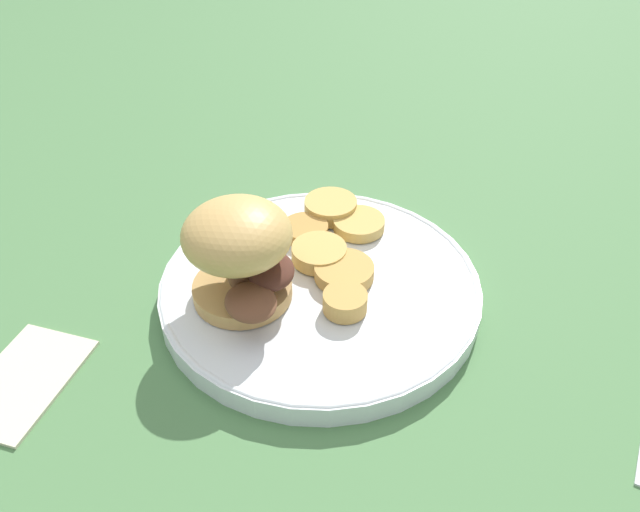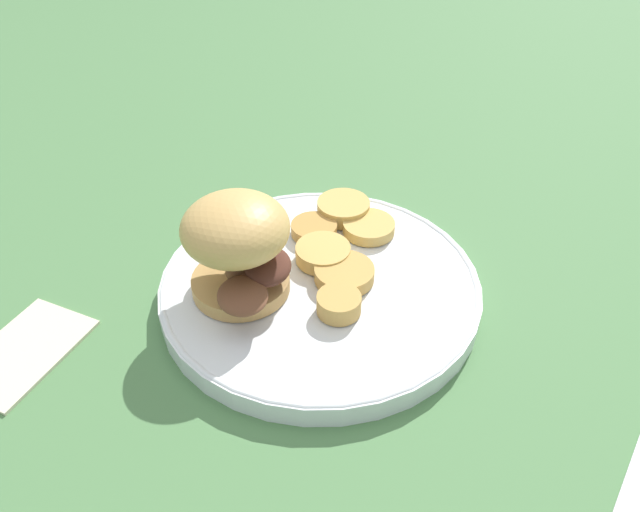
% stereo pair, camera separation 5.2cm
% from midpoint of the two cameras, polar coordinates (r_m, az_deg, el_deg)
% --- Properties ---
extents(ground_plane, '(4.00, 4.00, 0.00)m').
position_cam_midpoint_polar(ground_plane, '(0.55, -2.71, -3.82)').
color(ground_plane, '#4C7A47').
extents(dinner_plate, '(0.28, 0.28, 0.02)m').
position_cam_midpoint_polar(dinner_plate, '(0.54, -2.75, -2.92)').
color(dinner_plate, white).
rests_on(dinner_plate, ground_plane).
extents(sandwich, '(0.09, 0.10, 0.09)m').
position_cam_midpoint_polar(sandwich, '(0.50, -10.22, 0.38)').
color(sandwich, tan).
rests_on(sandwich, dinner_plate).
extents(potato_round_0, '(0.05, 0.05, 0.02)m').
position_cam_midpoint_polar(potato_round_0, '(0.61, -1.47, 4.39)').
color(potato_round_0, tan).
rests_on(potato_round_0, dinner_plate).
extents(potato_round_1, '(0.04, 0.04, 0.02)m').
position_cam_midpoint_polar(potato_round_1, '(0.50, -0.66, -4.35)').
color(potato_round_1, tan).
rests_on(potato_round_1, dinner_plate).
extents(potato_round_2, '(0.04, 0.04, 0.01)m').
position_cam_midpoint_polar(potato_round_2, '(0.58, -3.92, 2.31)').
color(potato_round_2, '#BC8942').
rests_on(potato_round_2, dinner_plate).
extents(potato_round_3, '(0.05, 0.05, 0.01)m').
position_cam_midpoint_polar(potato_round_3, '(0.55, -2.77, 0.16)').
color(potato_round_3, tan).
rests_on(potato_round_3, dinner_plate).
extents(potato_round_4, '(0.05, 0.05, 0.01)m').
position_cam_midpoint_polar(potato_round_4, '(0.59, 1.06, 2.88)').
color(potato_round_4, tan).
rests_on(potato_round_4, dinner_plate).
extents(potato_round_5, '(0.05, 0.05, 0.01)m').
position_cam_midpoint_polar(potato_round_5, '(0.53, -0.57, -1.55)').
color(potato_round_5, tan).
rests_on(potato_round_5, dinner_plate).
extents(napkin, '(0.12, 0.11, 0.01)m').
position_cam_midpoint_polar(napkin, '(0.54, -28.15, -10.07)').
color(napkin, beige).
rests_on(napkin, ground_plane).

